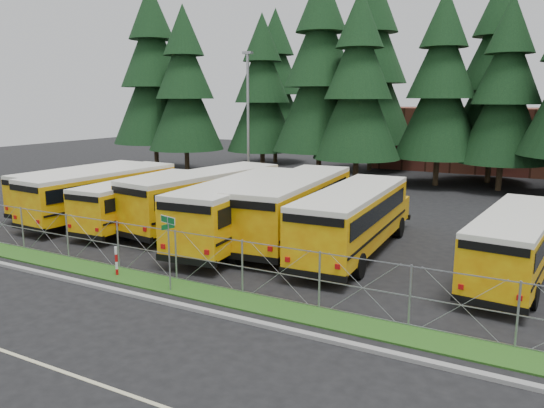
{
  "coord_description": "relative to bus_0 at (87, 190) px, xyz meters",
  "views": [
    {
      "loc": [
        11.62,
        -16.41,
        6.91
      ],
      "look_at": [
        0.48,
        4.0,
        2.27
      ],
      "focal_mm": 35.0,
      "sensor_mm": 36.0,
      "label": 1
    }
  ],
  "objects": [
    {
      "name": "curb",
      "position": [
        13.94,
        -9.59,
        -1.31
      ],
      "size": [
        50.0,
        0.25,
        0.12
      ],
      "primitive_type": "cube",
      "color": "gray",
      "rests_on": "ground"
    },
    {
      "name": "bus_east",
      "position": [
        24.41,
        -1.04,
        -0.03
      ],
      "size": [
        3.28,
        10.39,
        2.68
      ],
      "primitive_type": null,
      "rotation": [
        0.0,
        0.0,
        -0.09
      ],
      "color": "orange",
      "rests_on": "ground"
    },
    {
      "name": "conifer_12",
      "position": [
        20.4,
        24.15,
        6.97
      ],
      "size": [
        7.54,
        7.54,
        16.69
      ],
      "primitive_type": null,
      "color": "black",
      "rests_on": "ground"
    },
    {
      "name": "bus_4",
      "position": [
        12.44,
        -1.42,
        0.19
      ],
      "size": [
        3.76,
        12.08,
        3.12
      ],
      "primitive_type": null,
      "rotation": [
        0.0,
        0.0,
        0.08
      ],
      "color": "orange",
      "rests_on": "ground"
    },
    {
      "name": "bus_3",
      "position": [
        8.99,
        0.36,
        0.16
      ],
      "size": [
        4.32,
        11.98,
        3.07
      ],
      "primitive_type": null,
      "rotation": [
        0.0,
        0.0,
        -0.14
      ],
      "color": "orange",
      "rests_on": "ground"
    },
    {
      "name": "street_sign",
      "position": [
        13.54,
        -8.6,
        0.66
      ],
      "size": [
        0.81,
        0.54,
        2.81
      ],
      "color": "#95979E",
      "rests_on": "ground"
    },
    {
      "name": "ground",
      "position": [
        13.94,
        -6.49,
        -1.37
      ],
      "size": [
        120.0,
        120.0,
        0.0
      ],
      "primitive_type": "plane",
      "color": "black",
      "rests_on": "ground"
    },
    {
      "name": "bus_5",
      "position": [
        14.34,
        0.19,
        0.21
      ],
      "size": [
        3.87,
        12.26,
        3.16
      ],
      "primitive_type": null,
      "rotation": [
        0.0,
        0.0,
        0.09
      ],
      "color": "orange",
      "rests_on": "ground"
    },
    {
      "name": "conifer_5",
      "position": [
        16.87,
        20.64,
        6.27
      ],
      "size": [
        6.91,
        6.91,
        15.29
      ],
      "primitive_type": null,
      "color": "black",
      "rests_on": "ground"
    },
    {
      "name": "conifer_1",
      "position": [
        -5.19,
        16.76,
        6.24
      ],
      "size": [
        6.89,
        6.89,
        15.23
      ],
      "primitive_type": null,
      "color": "black",
      "rests_on": "ground"
    },
    {
      "name": "striped_bollard",
      "position": [
        10.58,
        -8.27,
        -0.77
      ],
      "size": [
        0.11,
        0.11,
        1.2
      ],
      "primitive_type": "cylinder",
      "color": "#B20C0C",
      "rests_on": "ground"
    },
    {
      "name": "conifer_6",
      "position": [
        21.61,
        20.46,
        5.81
      ],
      "size": [
        6.49,
        6.49,
        14.36
      ],
      "primitive_type": null,
      "color": "black",
      "rests_on": "ground"
    },
    {
      "name": "chainlink_fence",
      "position": [
        13.94,
        -7.49,
        -0.37
      ],
      "size": [
        44.0,
        0.1,
        2.0
      ],
      "primitive_type": null,
      "color": "#95979E",
      "rests_on": "ground"
    },
    {
      "name": "conifer_4",
      "position": [
        11.32,
        17.14,
        6.22
      ],
      "size": [
        6.87,
        6.87,
        15.18
      ],
      "primitive_type": null,
      "color": "black",
      "rests_on": "ground"
    },
    {
      "name": "light_standard",
      "position": [
        5.68,
        9.96,
        4.13
      ],
      "size": [
        0.7,
        0.35,
        10.14
      ],
      "color": "#95979E",
      "rests_on": "ground"
    },
    {
      "name": "conifer_11",
      "position": [
        9.14,
        27.16,
        7.84
      ],
      "size": [
        8.33,
        8.33,
        18.41
      ],
      "primitive_type": null,
      "color": "black",
      "rests_on": "ground"
    },
    {
      "name": "brick_building",
      "position": [
        19.94,
        33.51,
        1.63
      ],
      "size": [
        22.0,
        10.0,
        6.0
      ],
      "primitive_type": "cube",
      "color": "brown",
      "rests_on": "ground"
    },
    {
      "name": "bus_0",
      "position": [
        0.0,
        0.0,
        0.0
      ],
      "size": [
        2.75,
        10.52,
        2.74
      ],
      "primitive_type": null,
      "rotation": [
        0.0,
        0.0,
        -0.03
      ],
      "color": "orange",
      "rests_on": "ground"
    },
    {
      "name": "conifer_0",
      "position": [
        -9.8,
        17.83,
        7.46
      ],
      "size": [
        7.99,
        7.99,
        17.66
      ],
      "primitive_type": null,
      "color": "black",
      "rests_on": "ground"
    },
    {
      "name": "bus_1",
      "position": [
        2.86,
        -1.11,
        0.08
      ],
      "size": [
        3.37,
        11.25,
        2.91
      ],
      "primitive_type": null,
      "rotation": [
        0.0,
        0.0,
        -0.07
      ],
      "color": "orange",
      "rests_on": "ground"
    },
    {
      "name": "bus_2",
      "position": [
        5.87,
        -1.18,
        -0.04
      ],
      "size": [
        2.85,
        10.23,
        2.66
      ],
      "primitive_type": null,
      "rotation": [
        0.0,
        0.0,
        0.05
      ],
      "color": "orange",
      "rests_on": "ground"
    },
    {
      "name": "road_lane_line",
      "position": [
        13.94,
        -14.49,
        -1.37
      ],
      "size": [
        50.0,
        0.12,
        0.01
      ],
      "primitive_type": "cube",
      "color": "beige",
      "rests_on": "ground"
    },
    {
      "name": "conifer_10",
      "position": [
        -1.99,
        28.32,
        6.74
      ],
      "size": [
        7.34,
        7.34,
        16.23
      ],
      "primitive_type": null,
      "color": "black",
      "rests_on": "ground"
    },
    {
      "name": "bus_6",
      "position": [
        17.73,
        -0.71,
        0.13
      ],
      "size": [
        3.24,
        11.54,
        2.99
      ],
      "primitive_type": null,
      "rotation": [
        0.0,
        0.0,
        0.05
      ],
      "color": "orange",
      "rests_on": "ground"
    },
    {
      "name": "grass_verge",
      "position": [
        13.94,
        -8.19,
        -1.34
      ],
      "size": [
        50.0,
        1.4,
        0.06
      ],
      "primitive_type": "cube",
      "color": "#204513",
      "rests_on": "ground"
    },
    {
      "name": "conifer_3",
      "position": [
        7.46,
        18.62,
        7.3
      ],
      "size": [
        7.84,
        7.84,
        17.34
      ],
      "primitive_type": null,
      "color": "black",
      "rests_on": "ground"
    },
    {
      "name": "conifer_2",
      "position": [
        1.06,
        20.11,
        5.87
      ],
      "size": [
        6.54,
        6.54,
        14.47
      ],
      "primitive_type": null,
      "color": "black",
      "rests_on": "ground"
    }
  ]
}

